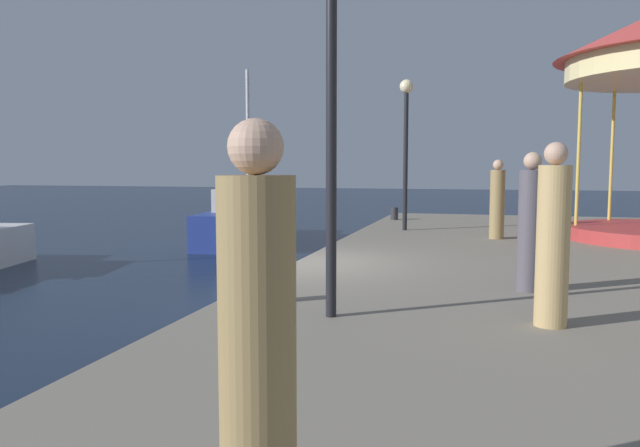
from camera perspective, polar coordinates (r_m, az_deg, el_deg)
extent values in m
plane|color=#162338|center=(10.95, -2.37, -7.79)|extent=(120.00, 120.00, 0.00)
cube|color=navy|center=(20.36, -6.98, -0.19)|extent=(2.29, 6.20, 1.09)
cube|color=beige|center=(19.97, -7.29, 2.29)|extent=(1.44, 2.77, 0.71)
cylinder|color=silver|center=(20.66, -6.77, 7.81)|extent=(0.12, 0.12, 4.61)
cylinder|color=silver|center=(19.34, -7.86, 3.80)|extent=(0.35, 2.72, 0.08)
cylinder|color=gold|center=(17.64, 25.69, 5.72)|extent=(0.08, 0.08, 3.34)
cylinder|color=gold|center=(15.67, 23.08, 5.93)|extent=(0.08, 0.08, 3.34)
cylinder|color=black|center=(6.76, 1.07, 9.26)|extent=(0.12, 0.12, 4.29)
cylinder|color=black|center=(16.35, 8.03, 5.69)|extent=(0.12, 0.12, 3.61)
sphere|color=#F9E5B2|center=(16.48, 8.12, 12.61)|extent=(0.36, 0.36, 0.36)
cylinder|color=#2D2D33|center=(7.63, -5.31, -5.90)|extent=(0.24, 0.24, 0.40)
cylinder|color=#2D2D33|center=(19.60, 6.99, 0.93)|extent=(0.24, 0.24, 0.40)
cylinder|color=#514C56|center=(8.69, 19.14, -0.66)|extent=(0.34, 0.34, 1.64)
sphere|color=tan|center=(8.65, 19.33, 5.56)|extent=(0.24, 0.24, 0.24)
cylinder|color=tan|center=(6.84, 20.99, -2.02)|extent=(0.34, 0.34, 1.70)
sphere|color=tan|center=(6.79, 21.26, 6.14)|extent=(0.24, 0.24, 0.24)
cylinder|color=#937A4C|center=(14.85, 16.28, 1.73)|extent=(0.34, 0.34, 1.62)
sphere|color=tan|center=(14.83, 16.37, 5.31)|extent=(0.24, 0.24, 0.24)
cylinder|color=#937A4C|center=(2.73, -5.86, -13.07)|extent=(0.34, 0.34, 1.65)
sphere|color=tan|center=(2.59, -6.06, 7.17)|extent=(0.24, 0.24, 0.24)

